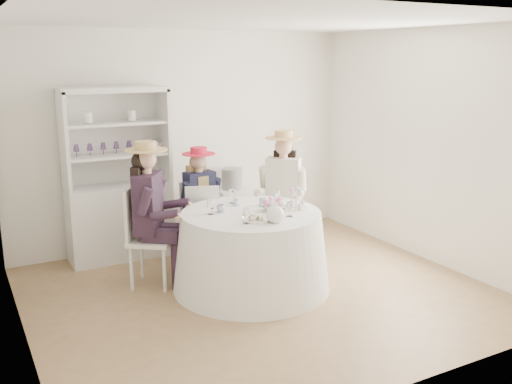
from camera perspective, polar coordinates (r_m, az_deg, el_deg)
name	(u,v)px	position (r m, az deg, el deg)	size (l,w,h in m)	color
ground	(261,293)	(5.96, 0.46, -10.06)	(4.50, 4.50, 0.00)	olive
ceiling	(261,20)	(5.48, 0.52, 16.81)	(4.50, 4.50, 0.00)	white
wall_back	(185,139)	(7.36, -7.10, 5.30)	(4.50, 4.50, 0.00)	white
wall_front	(404,212)	(3.98, 14.58, -1.96)	(4.50, 4.50, 0.00)	white
wall_left	(13,189)	(4.91, -23.16, 0.27)	(4.50, 4.50, 0.00)	white
wall_right	(431,147)	(6.92, 17.07, 4.31)	(4.50, 4.50, 0.00)	white
tea_table	(251,250)	(5.95, -0.48, -5.86)	(1.64, 1.64, 0.83)	white
hutch	(119,199)	(6.96, -13.54, -0.69)	(1.22, 0.50, 2.04)	silver
side_table	(232,214)	(7.55, -2.39, -2.21)	(0.44, 0.44, 0.69)	silver
hatbox	(232,179)	(7.43, -2.43, 1.36)	(0.27, 0.27, 0.27)	black
guest_left	(151,206)	(5.99, -10.49, -1.37)	(0.66, 0.63, 1.54)	silver
guest_mid	(201,197)	(6.70, -5.57, -0.52)	(0.50, 0.52, 1.36)	silver
guest_right	(283,187)	(6.77, 2.69, 0.52)	(0.64, 0.65, 1.53)	silver
spare_chair	(203,222)	(6.57, -5.37, -3.04)	(0.52, 0.52, 0.97)	silver
teacup_a	(221,209)	(5.82, -3.56, -1.72)	(0.09, 0.09, 0.07)	white
teacup_b	(236,203)	(6.07, -2.05, -1.10)	(0.06, 0.06, 0.06)	white
teacup_c	(263,202)	(6.08, 0.66, -1.04)	(0.08, 0.08, 0.07)	white
flower_bowl	(272,208)	(5.87, 1.57, -1.63)	(0.20, 0.20, 0.05)	white
flower_arrangement	(273,203)	(5.81, 1.75, -1.11)	(0.20, 0.20, 0.07)	pink
table_teapot	(275,214)	(5.45, 1.93, -2.25)	(0.25, 0.18, 0.19)	white
sandwich_plate	(256,219)	(5.53, 0.01, -2.70)	(0.27, 0.27, 0.06)	white
cupcake_stand	(296,201)	(5.95, 4.04, -0.92)	(0.23, 0.23, 0.22)	white
stemware_set	(251,205)	(5.81, -0.49, -1.29)	(0.87, 0.84, 0.15)	white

